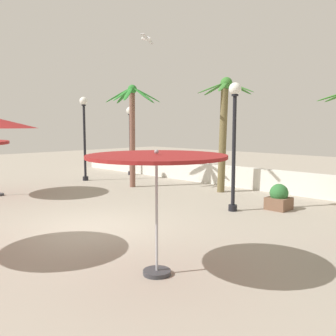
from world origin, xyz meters
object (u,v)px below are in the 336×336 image
at_px(palm_tree_0, 224,121).
at_px(palm_tree_2, 132,120).
at_px(seagull_0, 147,39).
at_px(planter, 279,198).
at_px(lamp_post_2, 234,130).
at_px(lamp_post_1, 130,130).
at_px(patio_umbrella_3, 157,163).
at_px(lamp_post_0, 84,127).

bearing_deg(palm_tree_0, palm_tree_2, -154.22).
relative_size(seagull_0, planter, 1.32).
bearing_deg(lamp_post_2, planter, 52.94).
distance_m(lamp_post_2, planter, 2.71).
relative_size(palm_tree_2, planter, 5.31).
height_order(palm_tree_0, planter, palm_tree_0).
bearing_deg(palm_tree_2, planter, 3.98).
height_order(palm_tree_0, seagull_0, seagull_0).
relative_size(palm_tree_0, lamp_post_1, 1.24).
bearing_deg(lamp_post_1, planter, -11.61).
bearing_deg(lamp_post_2, palm_tree_2, 172.72).
height_order(palm_tree_0, lamp_post_1, palm_tree_0).
distance_m(patio_umbrella_3, lamp_post_2, 5.72).
distance_m(palm_tree_0, lamp_post_0, 7.23).
height_order(patio_umbrella_3, palm_tree_2, palm_tree_2).
bearing_deg(palm_tree_2, lamp_post_1, 142.28).
relative_size(lamp_post_2, planter, 4.80).
relative_size(patio_umbrella_3, lamp_post_1, 0.68).
relative_size(palm_tree_2, lamp_post_2, 1.11).
bearing_deg(palm_tree_0, planter, -21.64).
bearing_deg(seagull_0, palm_tree_2, 152.83).
bearing_deg(lamp_post_0, palm_tree_0, 17.59).
xyz_separation_m(patio_umbrella_3, palm_tree_2, (-8.05, 6.07, 0.91)).
height_order(patio_umbrella_3, planter, patio_umbrella_3).
distance_m(lamp_post_0, planter, 10.43).
bearing_deg(lamp_post_0, planter, 5.06).
bearing_deg(patio_umbrella_3, planter, 99.91).
relative_size(palm_tree_0, seagull_0, 4.16).
bearing_deg(seagull_0, patio_umbrella_3, -40.43).
bearing_deg(palm_tree_0, lamp_post_1, 173.33).
relative_size(lamp_post_1, planter, 4.42).
height_order(lamp_post_1, lamp_post_2, lamp_post_2).
xyz_separation_m(palm_tree_0, palm_tree_2, (-3.66, -1.77, 0.06)).
bearing_deg(lamp_post_1, seagull_0, -33.68).
height_order(lamp_post_1, seagull_0, seagull_0).
xyz_separation_m(patio_umbrella_3, seagull_0, (-5.71, 4.87, 3.83)).
bearing_deg(palm_tree_2, lamp_post_0, -172.66).
height_order(lamp_post_2, seagull_0, seagull_0).
bearing_deg(palm_tree_2, seagull_0, -27.17).
relative_size(patio_umbrella_3, palm_tree_2, 0.56).
distance_m(patio_umbrella_3, lamp_post_1, 14.31).
bearing_deg(palm_tree_0, lamp_post_0, -162.41).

